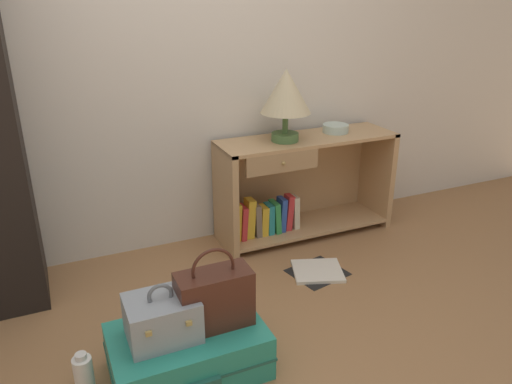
{
  "coord_description": "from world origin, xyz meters",
  "views": [
    {
      "loc": [
        -0.69,
        -1.41,
        1.53
      ],
      "look_at": [
        0.29,
        0.8,
        0.55
      ],
      "focal_mm": 34.52,
      "sensor_mm": 36.0,
      "label": 1
    }
  ],
  "objects_px": {
    "open_book_on_floor": "(317,271)",
    "table_lamp": "(286,94)",
    "train_case": "(162,318)",
    "bowl": "(336,128)",
    "handbag": "(214,298)",
    "bookshelf": "(297,187)",
    "suitcase_large": "(188,351)",
    "bottle": "(84,376)"
  },
  "relations": [
    {
      "from": "bookshelf",
      "to": "suitcase_large",
      "type": "distance_m",
      "value": 1.48
    },
    {
      "from": "bowl",
      "to": "bottle",
      "type": "relative_size",
      "value": 0.84
    },
    {
      "from": "table_lamp",
      "to": "handbag",
      "type": "relative_size",
      "value": 1.21
    },
    {
      "from": "bowl",
      "to": "bookshelf",
      "type": "bearing_deg",
      "value": -177.49
    },
    {
      "from": "bookshelf",
      "to": "train_case",
      "type": "bearing_deg",
      "value": -139.39
    },
    {
      "from": "bowl",
      "to": "handbag",
      "type": "distance_m",
      "value": 1.63
    },
    {
      "from": "train_case",
      "to": "bottle",
      "type": "distance_m",
      "value": 0.39
    },
    {
      "from": "suitcase_large",
      "to": "bottle",
      "type": "xyz_separation_m",
      "value": [
        -0.42,
        0.04,
        -0.01
      ]
    },
    {
      "from": "open_book_on_floor",
      "to": "bowl",
      "type": "bearing_deg",
      "value": 52.04
    },
    {
      "from": "suitcase_large",
      "to": "handbag",
      "type": "height_order",
      "value": "handbag"
    },
    {
      "from": "bookshelf",
      "to": "open_book_on_floor",
      "type": "height_order",
      "value": "bookshelf"
    },
    {
      "from": "table_lamp",
      "to": "bowl",
      "type": "relative_size",
      "value": 2.61
    },
    {
      "from": "train_case",
      "to": "table_lamp",
      "type": "bearing_deg",
      "value": 42.69
    },
    {
      "from": "table_lamp",
      "to": "open_book_on_floor",
      "type": "bearing_deg",
      "value": -92.12
    },
    {
      "from": "open_book_on_floor",
      "to": "table_lamp",
      "type": "bearing_deg",
      "value": 87.88
    },
    {
      "from": "handbag",
      "to": "bottle",
      "type": "bearing_deg",
      "value": 175.2
    },
    {
      "from": "handbag",
      "to": "table_lamp",
      "type": "bearing_deg",
      "value": 49.79
    },
    {
      "from": "bottle",
      "to": "handbag",
      "type": "bearing_deg",
      "value": -4.8
    },
    {
      "from": "bookshelf",
      "to": "bottle",
      "type": "xyz_separation_m",
      "value": [
        -1.49,
        -0.96,
        -0.24
      ]
    },
    {
      "from": "table_lamp",
      "to": "open_book_on_floor",
      "type": "distance_m",
      "value": 1.08
    },
    {
      "from": "bookshelf",
      "to": "open_book_on_floor",
      "type": "relative_size",
      "value": 3.34
    },
    {
      "from": "bookshelf",
      "to": "handbag",
      "type": "distance_m",
      "value": 1.37
    },
    {
      "from": "suitcase_large",
      "to": "open_book_on_floor",
      "type": "xyz_separation_m",
      "value": [
        0.93,
        0.48,
        -0.1
      ]
    },
    {
      "from": "bowl",
      "to": "handbag",
      "type": "height_order",
      "value": "bowl"
    },
    {
      "from": "bowl",
      "to": "suitcase_large",
      "type": "relative_size",
      "value": 0.26
    },
    {
      "from": "bottle",
      "to": "open_book_on_floor",
      "type": "height_order",
      "value": "bottle"
    },
    {
      "from": "table_lamp",
      "to": "bottle",
      "type": "bearing_deg",
      "value": -145.98
    },
    {
      "from": "bowl",
      "to": "suitcase_large",
      "type": "bearing_deg",
      "value": -143.02
    },
    {
      "from": "train_case",
      "to": "bowl",
      "type": "bearing_deg",
      "value": 34.95
    },
    {
      "from": "open_book_on_floor",
      "to": "handbag",
      "type": "bearing_deg",
      "value": -149.03
    },
    {
      "from": "table_lamp",
      "to": "train_case",
      "type": "xyz_separation_m",
      "value": [
        -1.04,
        -0.96,
        -0.66
      ]
    },
    {
      "from": "table_lamp",
      "to": "handbag",
      "type": "bearing_deg",
      "value": -130.21
    },
    {
      "from": "suitcase_large",
      "to": "open_book_on_floor",
      "type": "height_order",
      "value": "suitcase_large"
    },
    {
      "from": "table_lamp",
      "to": "bowl",
      "type": "xyz_separation_m",
      "value": [
        0.4,
        0.05,
        -0.27
      ]
    },
    {
      "from": "bowl",
      "to": "train_case",
      "type": "distance_m",
      "value": 1.8
    },
    {
      "from": "handbag",
      "to": "suitcase_large",
      "type": "bearing_deg",
      "value": 178.4
    },
    {
      "from": "bookshelf",
      "to": "handbag",
      "type": "xyz_separation_m",
      "value": [
        -0.94,
        -1.0,
        0.01
      ]
    },
    {
      "from": "bottle",
      "to": "open_book_on_floor",
      "type": "distance_m",
      "value": 1.42
    },
    {
      "from": "table_lamp",
      "to": "bottle",
      "type": "relative_size",
      "value": 2.18
    },
    {
      "from": "open_book_on_floor",
      "to": "train_case",
      "type": "bearing_deg",
      "value": -155.22
    },
    {
      "from": "bowl",
      "to": "handbag",
      "type": "bearing_deg",
      "value": -140.19
    },
    {
      "from": "bookshelf",
      "to": "train_case",
      "type": "xyz_separation_m",
      "value": [
        -1.16,
        -1.0,
        -0.03
      ]
    }
  ]
}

